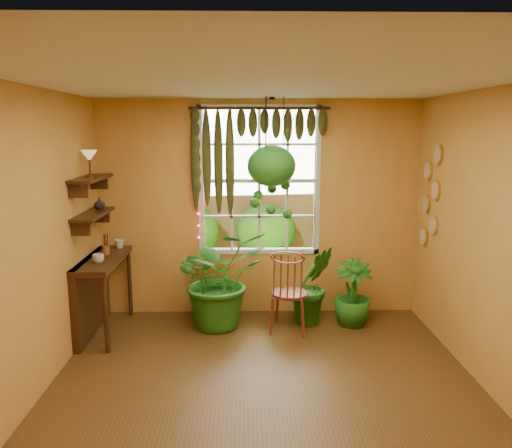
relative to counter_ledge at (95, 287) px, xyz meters
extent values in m
plane|color=#543718|center=(1.91, -1.60, -0.55)|extent=(4.50, 4.50, 0.00)
plane|color=white|center=(1.91, -1.60, 2.15)|extent=(4.50, 4.50, 0.00)
plane|color=gold|center=(1.91, 0.65, 0.80)|extent=(4.00, 0.00, 4.00)
plane|color=gold|center=(-0.09, -1.60, 0.80)|extent=(0.00, 4.50, 4.50)
plane|color=gold|center=(3.91, -1.60, 0.80)|extent=(0.00, 4.50, 4.50)
cube|color=silver|center=(1.91, 0.68, 1.15)|extent=(1.52, 0.10, 1.86)
cube|color=white|center=(1.91, 0.71, 1.15)|extent=(1.38, 0.01, 1.78)
cylinder|color=#3B2110|center=(1.91, 0.57, 2.03)|extent=(1.70, 0.04, 0.04)
cube|color=#3B2110|center=(0.11, 0.00, 0.32)|extent=(0.40, 1.20, 0.06)
cube|color=#3B2110|center=(-0.05, 0.00, -0.10)|extent=(0.08, 1.18, 0.90)
cylinder|color=#3B2110|center=(0.27, -0.55, -0.12)|extent=(0.05, 0.05, 0.86)
cylinder|color=#3B2110|center=(0.27, 0.55, -0.12)|extent=(0.05, 0.05, 0.86)
cube|color=#3B2110|center=(0.03, 0.00, 0.85)|extent=(0.25, 0.90, 0.04)
cube|color=#3B2110|center=(0.03, 0.00, 1.25)|extent=(0.25, 0.90, 0.04)
cube|color=#2C5919|center=(1.91, 5.65, -0.57)|extent=(14.00, 10.00, 0.04)
cube|color=brown|center=(1.91, 3.85, 0.35)|extent=(12.00, 0.10, 1.80)
plane|color=#8BABE8|center=(1.91, 7.45, 1.00)|extent=(12.00, 0.00, 12.00)
cylinder|color=maroon|center=(2.25, 0.02, -0.10)|extent=(0.52, 0.52, 0.04)
torus|color=maroon|center=(2.21, -0.16, 0.38)|extent=(0.40, 0.13, 0.41)
imported|color=#195015|center=(1.42, 0.17, 0.04)|extent=(1.36, 1.28, 1.19)
imported|color=#195015|center=(2.54, 0.24, -0.07)|extent=(0.63, 0.57, 0.96)
imported|color=#195015|center=(3.02, 0.16, -0.15)|extent=(0.46, 0.46, 0.80)
ellipsoid|color=black|center=(2.04, 0.32, 1.27)|extent=(0.34, 0.34, 0.20)
ellipsoid|color=#195015|center=(2.04, 0.32, 1.36)|extent=(0.57, 0.57, 0.48)
imported|color=silver|center=(0.13, -0.23, 0.40)|extent=(0.14, 0.14, 0.10)
imported|color=beige|center=(0.19, 0.45, 0.40)|extent=(0.15, 0.15, 0.11)
cylinder|color=brown|center=(0.11, 0.15, 0.40)|extent=(0.08, 0.08, 0.10)
imported|color=#B2AD99|center=(0.04, 0.24, 0.93)|extent=(0.15, 0.15, 0.14)
cylinder|color=brown|center=(0.05, -0.07, 1.28)|extent=(0.10, 0.10, 0.03)
cylinder|color=brown|center=(0.05, -0.07, 1.37)|extent=(0.02, 0.02, 0.18)
cone|color=slate|center=(0.05, -0.07, 1.50)|extent=(0.18, 0.18, 0.12)
camera|label=1|loc=(1.73, -5.53, 1.78)|focal=35.00mm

